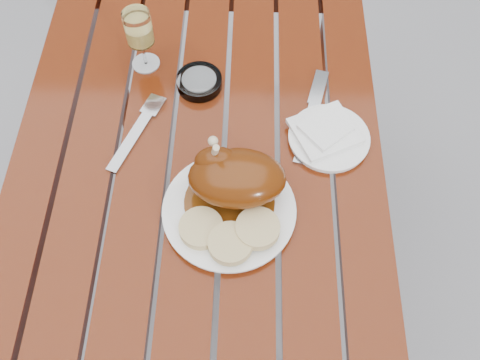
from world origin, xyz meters
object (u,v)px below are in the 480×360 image
ashtray (199,82)px  table (207,214)px  dinner_plate (229,211)px  side_plate (329,138)px  wine_glass (141,40)px

ashtray → table: bearing=-87.3°
ashtray → dinner_plate: bearing=-76.1°
table → ashtray: size_ratio=11.35×
dinner_plate → ashtray: ashtray is taller
table → side_plate: (0.29, -0.00, 0.38)m
table → wine_glass: (-0.14, 0.21, 0.45)m
wine_glass → ashtray: 0.16m
table → side_plate: side_plate is taller
side_plate → ashtray: ashtray is taller
dinner_plate → side_plate: bearing=41.3°
side_plate → wine_glass: bearing=153.6°
dinner_plate → side_plate: 0.28m
table → ashtray: 0.41m
table → dinner_plate: (0.08, -0.19, 0.38)m
table → side_plate: bearing=-0.4°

